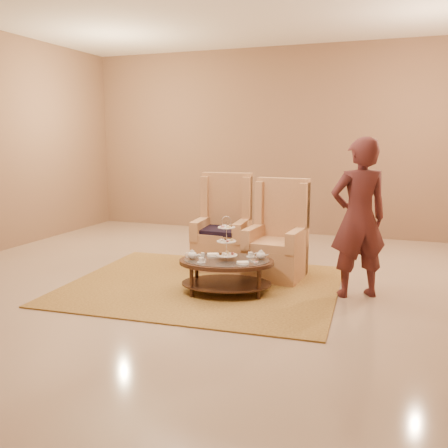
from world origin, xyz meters
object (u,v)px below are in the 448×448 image
at_px(tea_table, 226,266).
at_px(armchair_left, 223,236).
at_px(armchair_right, 278,245).
at_px(person, 359,218).

xyz_separation_m(tea_table, armchair_left, (-0.47, 1.19, 0.11)).
bearing_deg(armchair_right, tea_table, -109.03).
distance_m(armchair_left, person, 2.11).
relative_size(armchair_left, armchair_right, 1.02).
relative_size(tea_table, armchair_left, 0.96).
bearing_deg(person, armchair_left, -49.47).
xyz_separation_m(armchair_left, armchair_right, (0.86, -0.27, -0.01)).
relative_size(armchair_left, person, 0.72).
relative_size(tea_table, armchair_right, 0.98).
distance_m(armchair_right, person, 1.25).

